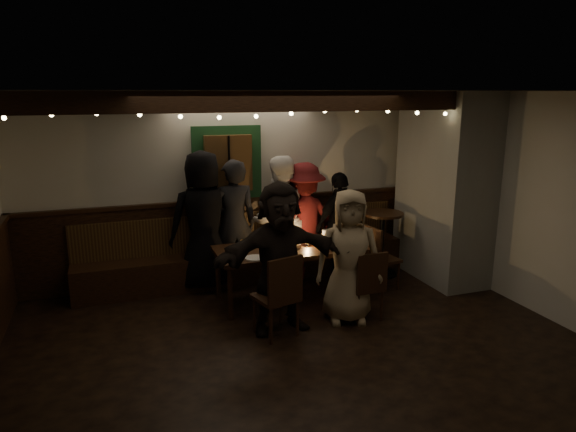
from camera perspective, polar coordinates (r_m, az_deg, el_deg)
name	(u,v)px	position (r m, az deg, el deg)	size (l,w,h in m)	color
room	(343,213)	(6.63, 6.12, 0.33)	(6.02, 5.01, 2.62)	black
dining_table	(293,252)	(6.47, 0.58, -3.97)	(1.94, 0.83, 0.84)	black
chair_near_left	(280,292)	(5.51, -0.89, -8.43)	(0.51, 0.51, 0.93)	black
chair_near_right	(368,282)	(5.99, 8.85, -7.26)	(0.39, 0.39, 0.84)	black
chair_end	(377,254)	(6.95, 9.90, -4.19)	(0.45, 0.45, 0.87)	black
high_top	(382,236)	(7.48, 10.40, -2.15)	(0.58, 0.58, 0.93)	black
person_a	(204,221)	(6.85, -9.32, -0.55)	(0.91, 0.59, 1.87)	black
person_b	(234,223)	(6.93, -6.04, -0.83)	(0.63, 0.42, 1.74)	black
person_c	(279,219)	(7.09, -0.99, -0.34)	(0.85, 0.67, 1.76)	silver
person_d	(303,221)	(7.22, 1.72, -0.54)	(1.06, 0.61, 1.65)	#5C1416
person_e	(340,224)	(7.37, 5.79, -0.90)	(0.88, 0.37, 1.50)	black
person_f	(280,258)	(5.59, -0.90, -4.64)	(1.56, 0.50, 1.68)	black
person_g	(349,257)	(5.87, 6.76, -4.49)	(0.76, 0.49, 1.55)	#9E8763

